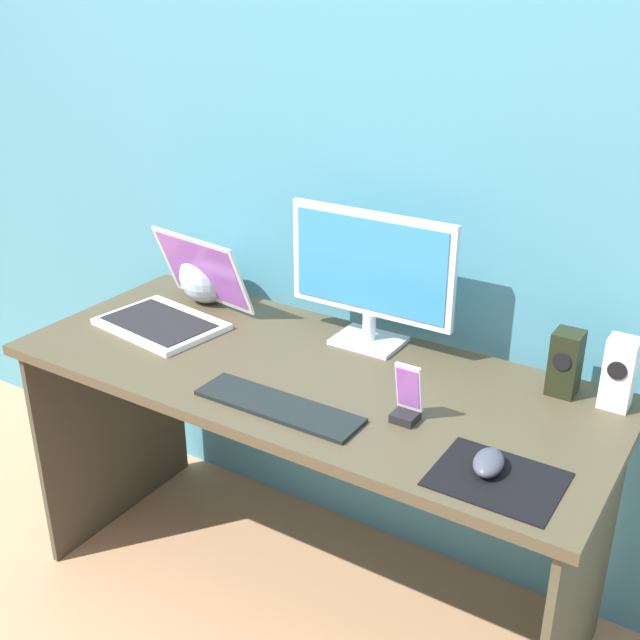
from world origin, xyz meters
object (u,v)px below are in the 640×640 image
(monitor, at_px, (370,274))
(speaker_near_monitor, at_px, (565,363))
(keyboard_external, at_px, (278,406))
(mouse, at_px, (489,463))
(phone_in_dock, at_px, (407,401))
(fishbowl, at_px, (207,276))
(speaker_right, at_px, (619,373))
(laptop, at_px, (176,305))

(monitor, xyz_separation_m, speaker_near_monitor, (0.52, 0.01, -0.12))
(keyboard_external, xyz_separation_m, mouse, (0.50, 0.02, 0.02))
(keyboard_external, xyz_separation_m, phone_in_dock, (0.27, 0.11, 0.04))
(speaker_near_monitor, relative_size, fishbowl, 0.94)
(keyboard_external, bearing_deg, phone_in_dock, 22.34)
(speaker_right, xyz_separation_m, fishbowl, (-1.20, -0.01, -0.01))
(speaker_right, relative_size, keyboard_external, 0.42)
(mouse, xyz_separation_m, phone_in_dock, (-0.23, 0.09, 0.03))
(speaker_near_monitor, height_order, phone_in_dock, speaker_near_monitor)
(laptop, xyz_separation_m, keyboard_external, (0.53, -0.25, -0.04))
(speaker_right, bearing_deg, monitor, -179.27)
(keyboard_external, bearing_deg, monitor, 88.83)
(mouse, bearing_deg, phone_in_dock, 148.61)
(speaker_right, bearing_deg, speaker_near_monitor, -179.99)
(keyboard_external, relative_size, phone_in_dock, 2.95)
(laptop, bearing_deg, keyboard_external, -25.08)
(mouse, bearing_deg, speaker_near_monitor, 76.37)
(speaker_right, relative_size, speaker_near_monitor, 1.09)
(keyboard_external, bearing_deg, mouse, 2.17)
(keyboard_external, height_order, phone_in_dock, phone_in_dock)
(speaker_near_monitor, xyz_separation_m, laptop, (-1.06, -0.17, -0.03))
(speaker_right, height_order, phone_in_dock, speaker_right)
(speaker_right, bearing_deg, mouse, -110.56)
(laptop, distance_m, phone_in_dock, 0.81)
(monitor, relative_size, speaker_near_monitor, 2.99)
(speaker_near_monitor, bearing_deg, fishbowl, -179.66)
(speaker_right, distance_m, keyboard_external, 0.78)
(speaker_near_monitor, bearing_deg, phone_in_dock, -129.73)
(speaker_right, distance_m, laptop, 1.19)
(keyboard_external, bearing_deg, speaker_near_monitor, 38.38)
(monitor, height_order, laptop, monitor)
(speaker_right, height_order, laptop, laptop)
(speaker_near_monitor, height_order, keyboard_external, speaker_near_monitor)
(speaker_near_monitor, relative_size, laptop, 0.42)
(monitor, distance_m, fishbowl, 0.57)
(speaker_near_monitor, xyz_separation_m, keyboard_external, (-0.53, -0.42, -0.07))
(mouse, bearing_deg, keyboard_external, 172.93)
(fishbowl, distance_m, mouse, 1.12)
(speaker_near_monitor, distance_m, laptop, 1.07)
(laptop, bearing_deg, monitor, 16.99)
(monitor, bearing_deg, keyboard_external, -90.93)
(speaker_right, bearing_deg, keyboard_external, -146.99)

